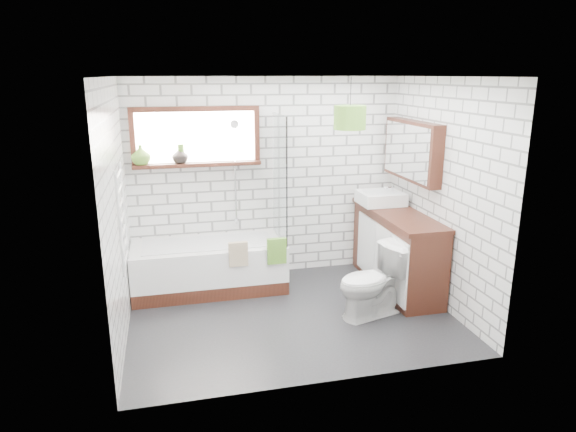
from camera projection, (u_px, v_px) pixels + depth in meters
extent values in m
cube|color=black|center=(291.00, 315.00, 5.58)|extent=(3.40, 2.60, 0.01)
cube|color=white|center=(291.00, 76.00, 4.91)|extent=(3.40, 2.60, 0.01)
cube|color=white|center=(266.00, 179.00, 6.47)|extent=(3.40, 0.01, 2.50)
cube|color=white|center=(330.00, 242.00, 4.02)|extent=(3.40, 0.01, 2.50)
cube|color=white|center=(116.00, 213.00, 4.86)|extent=(0.01, 2.60, 2.50)
cube|color=white|center=(442.00, 194.00, 5.62)|extent=(0.01, 2.60, 2.50)
cube|color=black|center=(196.00, 137.00, 6.09)|extent=(1.52, 0.16, 0.68)
cube|color=white|center=(122.00, 218.00, 4.89)|extent=(0.06, 0.52, 1.00)
cube|color=black|center=(412.00, 151.00, 6.06)|extent=(0.16, 1.20, 0.70)
cylinder|color=silver|center=(235.00, 173.00, 6.31)|extent=(0.02, 0.02, 1.30)
cube|color=white|center=(209.00, 266.00, 6.17)|extent=(1.80, 0.79, 0.58)
cube|color=white|center=(280.00, 178.00, 6.09)|extent=(0.02, 0.72, 1.50)
cube|color=#4B7D25|center=(277.00, 251.00, 5.89)|extent=(0.22, 0.06, 0.30)
cube|color=tan|center=(238.00, 254.00, 5.79)|extent=(0.22, 0.05, 0.28)
cube|color=black|center=(397.00, 250.00, 6.20)|extent=(0.53, 1.66, 0.95)
cube|color=white|center=(381.00, 198.00, 6.43)|extent=(0.53, 0.47, 0.16)
cylinder|color=silver|center=(393.00, 193.00, 6.45)|extent=(0.04, 0.04, 0.17)
imported|color=white|center=(372.00, 282.00, 5.46)|extent=(0.63, 0.85, 0.78)
imported|color=#528228|center=(141.00, 157.00, 5.97)|extent=(0.28, 0.28, 0.23)
imported|color=black|center=(180.00, 157.00, 6.07)|extent=(0.24, 0.24, 0.20)
cylinder|color=#528228|center=(181.00, 156.00, 6.07)|extent=(0.08, 0.08, 0.22)
cylinder|color=#4B7D25|center=(350.00, 118.00, 5.18)|extent=(0.33, 0.33, 0.24)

